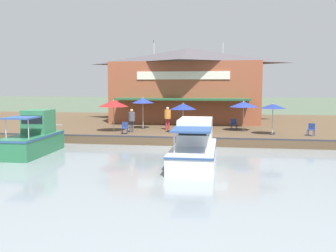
{
  "coord_description": "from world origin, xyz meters",
  "views": [
    {
      "loc": [
        24.21,
        2.71,
        4.05
      ],
      "look_at": [
        -1.0,
        -1.2,
        1.3
      ],
      "focal_mm": 40.0,
      "sensor_mm": 36.0,
      "label": 1
    }
  ],
  "objects_px": {
    "patio_umbrella_far_corner": "(113,103)",
    "patio_umbrella_near_quay_edge": "(143,101)",
    "cafe_chair_under_first_umbrella": "(311,129)",
    "cafe_chair_back_row_seat": "(125,127)",
    "motorboat_far_downstream": "(37,138)",
    "tree_upstream_bank": "(245,75)",
    "waterfront_restaurant": "(188,84)",
    "person_at_quay_edge": "(132,118)",
    "person_mid_patio": "(168,115)",
    "patio_umbrella_mid_patio_left": "(183,106)",
    "cafe_chair_mid_patio": "(234,124)",
    "tree_behind_restaurant": "(183,76)",
    "patio_umbrella_by_entrance": "(244,104)",
    "patio_umbrella_back_row": "(273,106)",
    "motorboat_distant_upstream": "(195,146)"
  },
  "relations": [
    {
      "from": "patio_umbrella_mid_patio_left",
      "to": "tree_upstream_bank",
      "type": "distance_m",
      "value": 17.55
    },
    {
      "from": "cafe_chair_under_first_umbrella",
      "to": "tree_upstream_bank",
      "type": "distance_m",
      "value": 17.72
    },
    {
      "from": "cafe_chair_under_first_umbrella",
      "to": "cafe_chair_mid_patio",
      "type": "relative_size",
      "value": 1.0
    },
    {
      "from": "patio_umbrella_far_corner",
      "to": "cafe_chair_under_first_umbrella",
      "type": "distance_m",
      "value": 14.38
    },
    {
      "from": "motorboat_far_downstream",
      "to": "tree_behind_restaurant",
      "type": "bearing_deg",
      "value": 165.35
    },
    {
      "from": "waterfront_restaurant",
      "to": "patio_umbrella_mid_patio_left",
      "type": "distance_m",
      "value": 10.19
    },
    {
      "from": "person_at_quay_edge",
      "to": "tree_behind_restaurant",
      "type": "bearing_deg",
      "value": 173.71
    },
    {
      "from": "tree_upstream_bank",
      "to": "tree_behind_restaurant",
      "type": "relative_size",
      "value": 0.93
    },
    {
      "from": "cafe_chair_mid_patio",
      "to": "motorboat_far_downstream",
      "type": "distance_m",
      "value": 14.91
    },
    {
      "from": "cafe_chair_under_first_umbrella",
      "to": "cafe_chair_mid_patio",
      "type": "xyz_separation_m",
      "value": [
        -2.84,
        -5.23,
        0.0
      ]
    },
    {
      "from": "person_at_quay_edge",
      "to": "cafe_chair_back_row_seat",
      "type": "bearing_deg",
      "value": -16.47
    },
    {
      "from": "person_mid_patio",
      "to": "motorboat_far_downstream",
      "type": "xyz_separation_m",
      "value": [
        8.3,
        -6.58,
        -0.81
      ]
    },
    {
      "from": "patio_umbrella_far_corner",
      "to": "person_mid_patio",
      "type": "relative_size",
      "value": 1.34
    },
    {
      "from": "patio_umbrella_mid_patio_left",
      "to": "tree_upstream_bank",
      "type": "xyz_separation_m",
      "value": [
        -16.55,
        5.18,
        2.72
      ]
    },
    {
      "from": "waterfront_restaurant",
      "to": "motorboat_far_downstream",
      "type": "bearing_deg",
      "value": -23.77
    },
    {
      "from": "patio_umbrella_mid_patio_left",
      "to": "cafe_chair_back_row_seat",
      "type": "bearing_deg",
      "value": -72.43
    },
    {
      "from": "cafe_chair_back_row_seat",
      "to": "person_mid_patio",
      "type": "relative_size",
      "value": 0.47
    },
    {
      "from": "patio_umbrella_back_row",
      "to": "person_at_quay_edge",
      "type": "height_order",
      "value": "patio_umbrella_back_row"
    },
    {
      "from": "waterfront_restaurant",
      "to": "person_at_quay_edge",
      "type": "distance_m",
      "value": 11.11
    },
    {
      "from": "motorboat_far_downstream",
      "to": "tree_upstream_bank",
      "type": "height_order",
      "value": "tree_upstream_bank"
    },
    {
      "from": "waterfront_restaurant",
      "to": "patio_umbrella_near_quay_edge",
      "type": "xyz_separation_m",
      "value": [
        7.92,
        -2.8,
        -1.36
      ]
    },
    {
      "from": "patio_umbrella_by_entrance",
      "to": "patio_umbrella_mid_patio_left",
      "type": "bearing_deg",
      "value": -67.81
    },
    {
      "from": "cafe_chair_mid_patio",
      "to": "person_mid_patio",
      "type": "distance_m",
      "value": 5.28
    },
    {
      "from": "cafe_chair_mid_patio",
      "to": "waterfront_restaurant",
      "type": "bearing_deg",
      "value": -149.21
    },
    {
      "from": "tree_behind_restaurant",
      "to": "cafe_chair_back_row_seat",
      "type": "bearing_deg",
      "value": -6.84
    },
    {
      "from": "motorboat_far_downstream",
      "to": "cafe_chair_under_first_umbrella",
      "type": "bearing_deg",
      "value": 110.51
    },
    {
      "from": "patio_umbrella_back_row",
      "to": "tree_upstream_bank",
      "type": "bearing_deg",
      "value": -175.88
    },
    {
      "from": "tree_upstream_bank",
      "to": "person_mid_patio",
      "type": "bearing_deg",
      "value": -23.96
    },
    {
      "from": "cafe_chair_mid_patio",
      "to": "motorboat_far_downstream",
      "type": "bearing_deg",
      "value": -51.97
    },
    {
      "from": "person_at_quay_edge",
      "to": "motorboat_distant_upstream",
      "type": "distance_m",
      "value": 9.19
    },
    {
      "from": "cafe_chair_mid_patio",
      "to": "person_at_quay_edge",
      "type": "bearing_deg",
      "value": -68.71
    },
    {
      "from": "patio_umbrella_back_row",
      "to": "cafe_chair_back_row_seat",
      "type": "distance_m",
      "value": 10.63
    },
    {
      "from": "person_at_quay_edge",
      "to": "cafe_chair_mid_patio",
      "type": "bearing_deg",
      "value": 111.29
    },
    {
      "from": "tree_behind_restaurant",
      "to": "motorboat_far_downstream",
      "type": "bearing_deg",
      "value": -14.65
    },
    {
      "from": "patio_umbrella_mid_patio_left",
      "to": "patio_umbrella_back_row",
      "type": "height_order",
      "value": "patio_umbrella_back_row"
    },
    {
      "from": "patio_umbrella_far_corner",
      "to": "patio_umbrella_near_quay_edge",
      "type": "relative_size",
      "value": 0.96
    },
    {
      "from": "patio_umbrella_by_entrance",
      "to": "person_at_quay_edge",
      "type": "bearing_deg",
      "value": -75.36
    },
    {
      "from": "waterfront_restaurant",
      "to": "patio_umbrella_near_quay_edge",
      "type": "height_order",
      "value": "waterfront_restaurant"
    },
    {
      "from": "patio_umbrella_by_entrance",
      "to": "motorboat_distant_upstream",
      "type": "bearing_deg",
      "value": -16.83
    },
    {
      "from": "person_mid_patio",
      "to": "waterfront_restaurant",
      "type": "bearing_deg",
      "value": 174.96
    },
    {
      "from": "patio_umbrella_near_quay_edge",
      "to": "motorboat_far_downstream",
      "type": "height_order",
      "value": "patio_umbrella_near_quay_edge"
    },
    {
      "from": "motorboat_far_downstream",
      "to": "cafe_chair_mid_patio",
      "type": "bearing_deg",
      "value": 128.03
    },
    {
      "from": "motorboat_far_downstream",
      "to": "patio_umbrella_back_row",
      "type": "bearing_deg",
      "value": 114.39
    },
    {
      "from": "waterfront_restaurant",
      "to": "cafe_chair_under_first_umbrella",
      "type": "distance_m",
      "value": 14.44
    },
    {
      "from": "tree_behind_restaurant",
      "to": "tree_upstream_bank",
      "type": "bearing_deg",
      "value": 88.81
    },
    {
      "from": "cafe_chair_under_first_umbrella",
      "to": "patio_umbrella_by_entrance",
      "type": "bearing_deg",
      "value": -114.26
    },
    {
      "from": "waterfront_restaurant",
      "to": "patio_umbrella_mid_patio_left",
      "type": "height_order",
      "value": "waterfront_restaurant"
    },
    {
      "from": "motorboat_distant_upstream",
      "to": "tree_behind_restaurant",
      "type": "relative_size",
      "value": 1.01
    },
    {
      "from": "cafe_chair_under_first_umbrella",
      "to": "cafe_chair_back_row_seat",
      "type": "bearing_deg",
      "value": -85.41
    },
    {
      "from": "person_at_quay_edge",
      "to": "tree_upstream_bank",
      "type": "distance_m",
      "value": 19.45
    }
  ]
}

